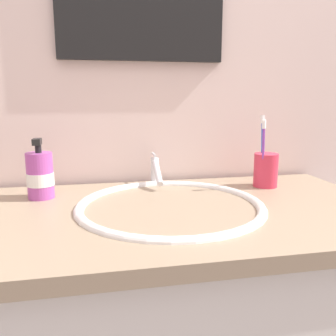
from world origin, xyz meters
TOP-DOWN VIEW (x-y plane):
  - tiled_wall_back at (0.00, 0.33)m, footprint 2.34×0.04m
  - sink_basin at (0.03, 0.02)m, footprint 0.46×0.46m
  - faucet at (0.03, 0.24)m, footprint 0.02×0.14m
  - toothbrush_cup at (0.35, 0.16)m, footprint 0.07×0.07m
  - toothbrush_purple at (0.32, 0.13)m, footprint 0.02×0.03m
  - toothbrush_blue at (0.34, 0.17)m, footprint 0.01×0.03m
  - soap_dispenser at (-0.29, 0.16)m, footprint 0.07×0.07m

SIDE VIEW (x-z plane):
  - sink_basin at x=0.03m, z-range 0.77..0.88m
  - faucet at x=0.03m, z-range 0.86..0.95m
  - toothbrush_cup at x=0.35m, z-range 0.86..0.96m
  - soap_dispenser at x=-0.29m, z-range 0.84..1.00m
  - toothbrush_purple at x=0.32m, z-range 0.88..1.07m
  - toothbrush_blue at x=0.34m, z-range 0.88..1.08m
  - tiled_wall_back at x=0.00m, z-range 0.00..2.40m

